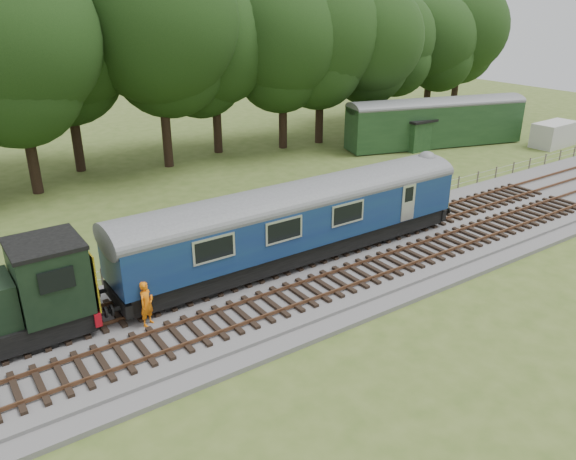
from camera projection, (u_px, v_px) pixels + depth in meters
ground at (339, 268)px, 27.04m from camera, size 120.00×120.00×0.00m
ballast at (340, 265)px, 26.97m from camera, size 70.00×7.00×0.35m
track_north at (322, 250)px, 27.94m from camera, size 67.20×2.40×0.21m
track_south at (362, 273)px, 25.67m from camera, size 67.20×2.40×0.21m
fence at (287, 237)px, 30.45m from camera, size 64.00×0.12×1.00m
tree_line at (160, 164)px, 43.73m from camera, size 70.00×8.00×18.00m
dmu_railcar at (299, 215)px, 26.35m from camera, size 18.05×2.86×3.88m
worker at (147, 304)px, 21.43m from camera, size 0.81×0.73×1.85m
parked_coach at (436, 120)px, 48.06m from camera, size 15.98×7.23×4.05m
shed at (415, 132)px, 47.79m from camera, size 3.28×3.28×2.62m
caravan at (554, 134)px, 48.48m from camera, size 4.31×2.25×2.06m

